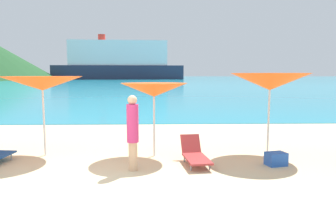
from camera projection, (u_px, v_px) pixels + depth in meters
ground_plane at (129, 122)px, 16.78m from camera, size 50.00×100.00×0.30m
ocean_water at (156, 78)px, 233.49m from camera, size 650.00×440.00×0.02m
umbrella_2 at (42, 83)px, 9.09m from camera, size 2.38×2.38×2.30m
umbrella_3 at (154, 90)px, 9.05m from camera, size 2.03×2.03×2.11m
umbrella_4 at (270, 82)px, 9.20m from camera, size 2.31×2.31×2.39m
lounge_chair_1 at (195, 154)px, 8.43m from camera, size 0.73×1.53×0.68m
beachgoer_0 at (133, 130)px, 7.73m from camera, size 0.29×0.29×1.86m
cooler_box at (276, 159)px, 8.29m from camera, size 0.57×0.47×0.34m
cruise_ship at (118, 62)px, 160.24m from camera, size 65.13×14.09×22.17m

